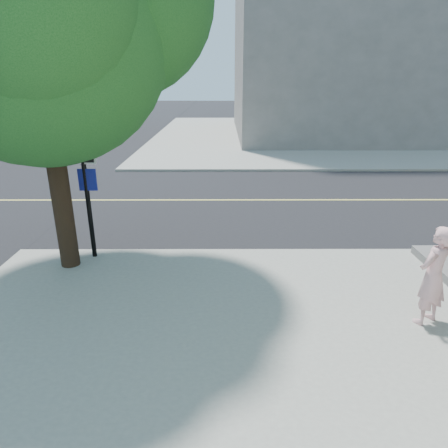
{
  "coord_description": "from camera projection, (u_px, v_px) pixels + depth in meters",
  "views": [
    {
      "loc": [
        3.92,
        -8.83,
        4.02
      ],
      "look_at": [
        3.94,
        -1.44,
        1.3
      ],
      "focal_mm": 31.81,
      "sensor_mm": 36.0,
      "label": 1
    }
  ],
  "objects": [
    {
      "name": "ground",
      "position": [
        63.0,
        254.0,
        9.67
      ],
      "size": [
        140.0,
        140.0,
        0.0
      ],
      "primitive_type": "plane",
      "color": "black",
      "rests_on": "ground"
    },
    {
      "name": "road_ew",
      "position": [
        111.0,
        200.0,
        13.89
      ],
      "size": [
        140.0,
        9.0,
        0.01
      ],
      "primitive_type": "cube",
      "color": "black",
      "rests_on": "ground"
    },
    {
      "name": "sidewalk_ne",
      "position": [
        350.0,
        134.0,
        29.85
      ],
      "size": [
        29.0,
        25.0,
        0.12
      ],
      "primitive_type": "cube",
      "color": "gray",
      "rests_on": "ground"
    },
    {
      "name": "filler_ne",
      "position": [
        366.0,
        31.0,
        27.88
      ],
      "size": [
        18.0,
        16.0,
        14.0
      ],
      "primitive_type": "cube",
      "color": "slate",
      "rests_on": "sidewalk_ne"
    },
    {
      "name": "man_on_phone",
      "position": [
        433.0,
        276.0,
        6.48
      ],
      "size": [
        0.75,
        0.68,
        1.73
      ],
      "primitive_type": "imported",
      "rotation": [
        0.0,
        0.0,
        3.7
      ],
      "color": "#E0A7A9",
      "rests_on": "sidewalk_se"
    }
  ]
}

